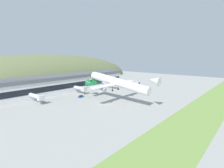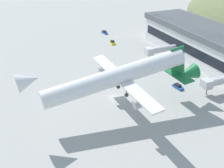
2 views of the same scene
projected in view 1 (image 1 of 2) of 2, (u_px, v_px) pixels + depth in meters
name	position (u px, v px, depth m)	size (l,w,h in m)	color
ground_plane	(102.00, 104.00, 101.55)	(375.32, 375.32, 0.00)	#9E9E99
grass_strip_foreground	(189.00, 125.00, 70.72)	(337.79, 19.82, 0.08)	#759947
hill_backdrop	(47.00, 81.00, 192.16)	(260.72, 75.96, 59.04)	#667047
terminal_building	(66.00, 82.00, 138.20)	(118.48, 20.31, 13.23)	silver
jetway_0	(37.00, 97.00, 102.94)	(3.38, 14.17, 5.43)	silver
jetway_1	(81.00, 88.00, 129.23)	(3.38, 12.35, 5.43)	silver
jetway_2	(110.00, 84.00, 151.77)	(3.38, 15.30, 5.43)	silver
cargo_airplane	(117.00, 83.00, 105.32)	(38.83, 54.24, 12.34)	silver
service_car_2	(81.00, 97.00, 118.07)	(4.38, 2.01, 1.43)	#264C99
service_car_3	(102.00, 90.00, 138.49)	(3.92, 1.96, 1.55)	silver
fuel_truck	(137.00, 84.00, 166.26)	(7.98, 2.92, 3.03)	#333338
traffic_cone_0	(96.00, 96.00, 121.87)	(0.52, 0.52, 0.58)	orange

